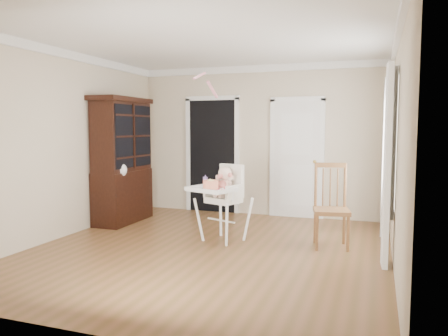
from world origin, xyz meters
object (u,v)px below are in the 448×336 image
(dining_chair, at_px, (331,208))
(high_chair, at_px, (223,193))
(sippy_cup, at_px, (205,181))
(china_cabinet, at_px, (122,160))
(cake, at_px, (211,185))

(dining_chair, bearing_deg, high_chair, 175.92)
(high_chair, xyz_separation_m, sippy_cup, (-0.27, 0.01, 0.15))
(china_cabinet, bearing_deg, dining_chair, -7.05)
(high_chair, distance_m, dining_chair, 1.48)
(sippy_cup, bearing_deg, high_chair, -2.09)
(high_chair, bearing_deg, china_cabinet, -176.11)
(high_chair, relative_size, sippy_cup, 6.65)
(cake, height_order, china_cabinet, china_cabinet)
(cake, distance_m, china_cabinet, 2.13)
(sippy_cup, bearing_deg, dining_chair, 5.85)
(sippy_cup, bearing_deg, cake, -55.77)
(china_cabinet, distance_m, dining_chair, 3.53)
(cake, distance_m, dining_chair, 1.63)
(high_chair, height_order, china_cabinet, china_cabinet)
(sippy_cup, height_order, china_cabinet, china_cabinet)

